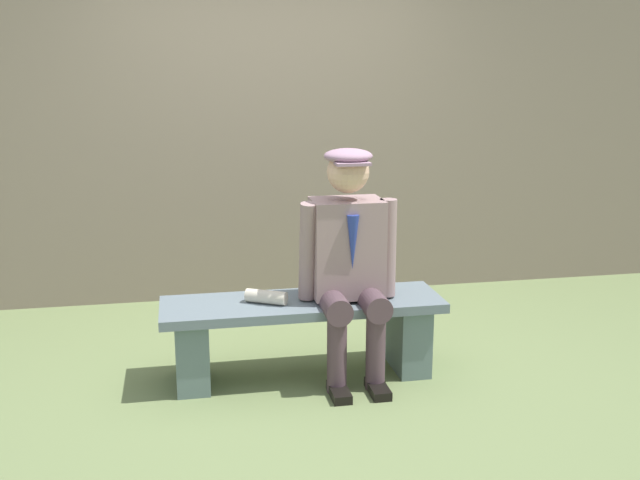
{
  "coord_description": "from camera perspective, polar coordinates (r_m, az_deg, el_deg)",
  "views": [
    {
      "loc": [
        0.67,
        4.01,
        1.79
      ],
      "look_at": [
        -0.1,
        0.0,
        0.81
      ],
      "focal_mm": 41.67,
      "sensor_mm": 36.0,
      "label": 1
    }
  ],
  "objects": [
    {
      "name": "seated_man",
      "position": [
        4.19,
        2.22,
        -1.07
      ],
      "size": [
        0.57,
        0.58,
        1.33
      ],
      "color": "gray",
      "rests_on": "ground"
    },
    {
      "name": "rolled_magazine",
      "position": [
        4.21,
        -4.15,
        -4.38
      ],
      "size": [
        0.24,
        0.18,
        0.08
      ],
      "primitive_type": "cylinder",
      "rotation": [
        0.0,
        1.57,
        -0.51
      ],
      "color": "beige",
      "rests_on": "bench"
    },
    {
      "name": "stadium_wall",
      "position": [
        5.78,
        -4.28,
        8.34
      ],
      "size": [
        12.0,
        0.24,
        2.56
      ],
      "primitive_type": "cube",
      "color": "gray",
      "rests_on": "ground"
    },
    {
      "name": "ground_plane",
      "position": [
        4.44,
        -1.33,
        -10.33
      ],
      "size": [
        30.0,
        30.0,
        0.0
      ],
      "primitive_type": "plane",
      "color": "olive"
    },
    {
      "name": "bench",
      "position": [
        4.32,
        -1.35,
        -6.7
      ],
      "size": [
        1.61,
        0.47,
        0.46
      ],
      "color": "slate",
      "rests_on": "ground"
    }
  ]
}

